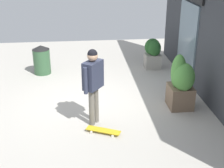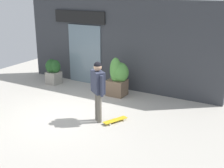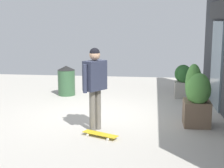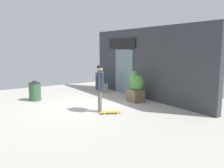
# 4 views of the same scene
# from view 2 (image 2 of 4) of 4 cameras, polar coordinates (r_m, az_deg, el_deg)

# --- Properties ---
(ground_plane) EXTENTS (12.00, 12.00, 0.00)m
(ground_plane) POSITION_cam_2_polar(r_m,az_deg,el_deg) (9.36, -7.89, -5.60)
(ground_plane) COLOR #B2ADA3
(building_facade) EXTENTS (7.84, 0.31, 3.29)m
(building_facade) POSITION_cam_2_polar(r_m,az_deg,el_deg) (11.35, 0.86, 7.40)
(building_facade) COLOR #383A3F
(building_facade) RESTS_ON ground_plane
(skateboarder) EXTENTS (0.55, 0.49, 1.76)m
(skateboarder) POSITION_cam_2_polar(r_m,az_deg,el_deg) (8.43, -2.65, -0.22)
(skateboarder) COLOR #666056
(skateboarder) RESTS_ON ground_plane
(skateboard) EXTENTS (0.49, 0.77, 0.08)m
(skateboard) POSITION_cam_2_polar(r_m,az_deg,el_deg) (8.73, 0.62, -6.79)
(skateboard) COLOR gold
(skateboard) RESTS_ON ground_plane
(planter_box_left) EXTENTS (0.57, 0.52, 0.99)m
(planter_box_left) POSITION_cam_2_polar(r_m,az_deg,el_deg) (12.17, -10.94, 2.54)
(planter_box_left) COLOR gray
(planter_box_left) RESTS_ON ground_plane
(planter_box_right) EXTENTS (0.74, 0.57, 1.38)m
(planter_box_right) POSITION_cam_2_polar(r_m,az_deg,el_deg) (10.59, 1.18, 1.37)
(planter_box_right) COLOR brown
(planter_box_right) RESTS_ON ground_plane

